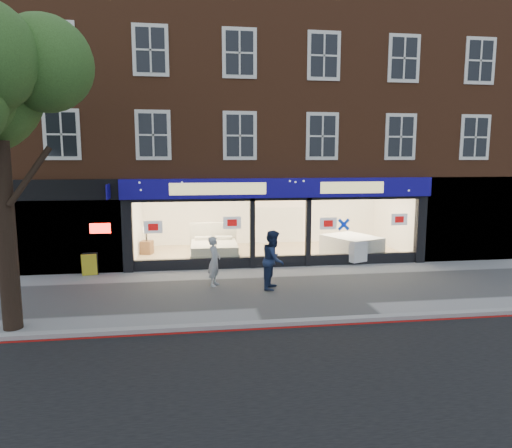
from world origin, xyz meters
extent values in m
plane|color=gray|center=(0.00, 0.00, 0.00)|extent=(120.00, 120.00, 0.00)
cube|color=#8C0A07|center=(0.00, -3.10, 0.01)|extent=(60.00, 0.10, 0.01)
cube|color=gray|center=(0.00, -2.90, 0.06)|extent=(60.00, 0.25, 0.12)
cube|color=tan|center=(0.00, 5.25, 0.05)|extent=(11.00, 4.50, 0.10)
cube|color=brown|center=(0.00, 7.00, 6.65)|extent=(19.00, 8.00, 6.70)
cube|color=#2D2D30|center=(0.00, 7.00, 10.15)|extent=(19.00, 8.00, 0.30)
cube|color=#110882|center=(0.00, 2.88, 2.95)|extent=(11.40, 0.28, 0.70)
cube|color=black|center=(0.00, 3.08, 0.20)|extent=(11.00, 0.18, 0.40)
cube|color=black|center=(-5.50, 3.05, 1.30)|extent=(0.35, 0.30, 2.60)
cube|color=black|center=(5.50, 3.05, 1.30)|extent=(0.35, 0.30, 2.60)
cube|color=white|center=(-3.25, 3.00, 1.45)|extent=(4.20, 0.02, 2.10)
cube|color=white|center=(3.25, 3.00, 1.45)|extent=(4.20, 0.02, 2.10)
cube|color=white|center=(0.00, 3.25, 1.15)|extent=(1.80, 0.02, 2.10)
cube|color=silver|center=(0.00, 7.50, 1.30)|extent=(11.00, 0.20, 2.60)
cube|color=#FFEAC6|center=(0.00, 5.25, 2.60)|extent=(11.00, 4.50, 0.12)
cube|color=black|center=(-7.60, 3.30, 1.65)|extent=(3.80, 0.60, 3.30)
cube|color=#FF140C|center=(-6.40, 2.95, 1.60)|extent=(0.70, 0.04, 0.35)
cube|color=black|center=(7.50, 3.20, 1.65)|extent=(4.00, 0.40, 3.30)
cylinder|color=black|center=(-7.50, -2.20, 2.20)|extent=(0.44, 0.44, 4.40)
sphere|color=#27451A|center=(-6.80, -2.60, 5.40)|extent=(2.40, 2.40, 2.40)
cube|color=beige|center=(-2.40, 4.20, 0.29)|extent=(1.87, 2.18, 0.38)
cube|color=beige|center=(-2.40, 4.20, 0.61)|extent=(1.79, 2.10, 0.27)
cube|color=beige|center=(-2.38, 5.33, 0.74)|extent=(1.92, 0.16, 1.29)
cube|color=beige|center=(-2.79, 4.98, 0.81)|extent=(0.70, 0.36, 0.13)
cube|color=beige|center=(-1.99, 4.97, 0.81)|extent=(0.70, 0.36, 0.13)
cube|color=brown|center=(-5.10, 5.60, 0.38)|extent=(0.56, 0.56, 0.55)
cube|color=silver|center=(3.10, 4.00, 0.24)|extent=(2.32, 2.55, 0.27)
cube|color=silver|center=(3.10, 4.00, 0.51)|extent=(2.32, 2.55, 0.27)
cube|color=silver|center=(3.10, 4.00, 0.78)|extent=(2.32, 2.55, 0.27)
imported|color=black|center=(3.70, 5.43, 0.40)|extent=(2.19, 1.21, 0.60)
cube|color=gold|center=(-6.75, 2.70, 0.39)|extent=(0.55, 0.40, 0.78)
imported|color=#A3A6AA|center=(-2.56, 0.83, 0.79)|extent=(0.54, 0.67, 1.58)
imported|color=#182443|center=(-0.77, 0.24, 0.91)|extent=(0.96, 1.08, 1.83)
camera|label=1|loc=(-3.24, -13.29, 4.00)|focal=32.00mm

